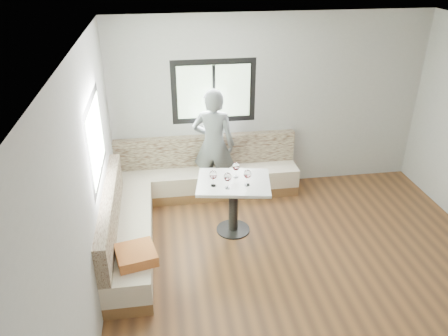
{
  "coord_description": "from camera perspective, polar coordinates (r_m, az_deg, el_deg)",
  "views": [
    {
      "loc": [
        -1.71,
        -3.92,
        3.68
      ],
      "look_at": [
        -0.93,
        1.27,
        0.96
      ],
      "focal_mm": 35.0,
      "sensor_mm": 36.0,
      "label": 1
    }
  ],
  "objects": [
    {
      "name": "wine_glass_a",
      "position": [
        5.72,
        -1.43,
        -0.98
      ],
      "size": [
        0.1,
        0.1,
        0.23
      ],
      "color": "white",
      "rests_on": "table"
    },
    {
      "name": "olive_ramekin",
      "position": [
        6.01,
        0.4,
        -0.98
      ],
      "size": [
        0.1,
        0.1,
        0.04
      ],
      "color": "white",
      "rests_on": "table"
    },
    {
      "name": "wine_glass_d",
      "position": [
        5.94,
        1.59,
        0.15
      ],
      "size": [
        0.1,
        0.1,
        0.23
      ],
      "color": "white",
      "rests_on": "table"
    },
    {
      "name": "person",
      "position": [
        6.75,
        -1.36,
        3.06
      ],
      "size": [
        0.75,
        0.61,
        1.79
      ],
      "primitive_type": "imported",
      "rotation": [
        0.0,
        0.0,
        2.84
      ],
      "color": "slate",
      "rests_on": "ground"
    },
    {
      "name": "table",
      "position": [
        6.01,
        1.24,
        -3.4
      ],
      "size": [
        1.09,
        0.92,
        0.8
      ],
      "rotation": [
        0.0,
        0.0,
        -0.17
      ],
      "color": "black",
      "rests_on": "ground"
    },
    {
      "name": "wine_glass_b",
      "position": [
        5.67,
        0.48,
        -1.25
      ],
      "size": [
        0.1,
        0.1,
        0.23
      ],
      "color": "white",
      "rests_on": "table"
    },
    {
      "name": "wine_glass_c",
      "position": [
        5.75,
        3.08,
        -0.87
      ],
      "size": [
        0.1,
        0.1,
        0.23
      ],
      "color": "white",
      "rests_on": "table"
    },
    {
      "name": "room",
      "position": [
        4.88,
        12.03,
        -0.96
      ],
      "size": [
        5.01,
        5.01,
        2.81
      ],
      "color": "brown",
      "rests_on": "ground"
    },
    {
      "name": "banquette",
      "position": [
        6.47,
        -6.3,
        -3.94
      ],
      "size": [
        2.9,
        2.8,
        0.95
      ],
      "color": "brown",
      "rests_on": "ground"
    }
  ]
}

